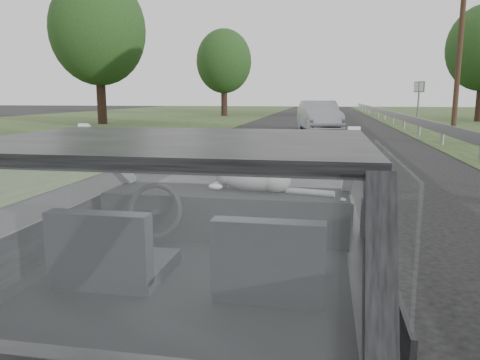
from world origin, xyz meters
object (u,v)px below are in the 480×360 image
at_px(cat, 253,177).
at_px(other_car, 319,116).
at_px(highway_sign, 418,104).
at_px(utility_pole, 459,51).
at_px(subject_car, 204,263).

height_order(cat, other_car, other_car).
xyz_separation_m(highway_sign, utility_pole, (0.77, -4.46, 2.35)).
bearing_deg(subject_car, other_car, 89.10).
bearing_deg(cat, other_car, 97.82).
bearing_deg(highway_sign, utility_pole, -102.80).
xyz_separation_m(subject_car, utility_pole, (6.28, 20.21, 2.81)).
height_order(subject_car, cat, subject_car).
bearing_deg(subject_car, utility_pole, 72.73).
relative_size(cat, highway_sign, 0.27).
height_order(subject_car, utility_pole, utility_pole).
bearing_deg(utility_pole, subject_car, -107.27).
distance_m(cat, highway_sign, 24.59).
bearing_deg(other_car, utility_pole, -3.75).
xyz_separation_m(cat, highway_sign, (5.34, 24.01, 0.09)).
relative_size(cat, other_car, 0.15).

